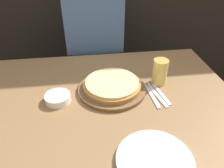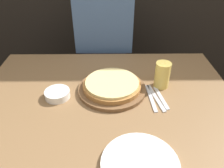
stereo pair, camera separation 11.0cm
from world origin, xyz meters
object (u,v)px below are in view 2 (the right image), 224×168
object	(u,v)px
pizza_on_board	(112,86)
spoon	(161,98)
beer_glass	(162,74)
dinner_plate	(140,164)
fork	(151,98)
diner_person	(104,53)
side_bowl	(57,94)
dinner_knife	(156,98)

from	to	relation	value
pizza_on_board	spoon	world-z (taller)	pizza_on_board
beer_glass	dinner_plate	xyz separation A→B (m)	(-0.17, -0.48, -0.07)
beer_glass	dinner_plate	distance (m)	0.52
pizza_on_board	fork	size ratio (longest dim) A/B	1.62
beer_glass	diner_person	distance (m)	0.63
pizza_on_board	diner_person	xyz separation A→B (m)	(-0.05, 0.57, -0.09)
beer_glass	side_bowl	distance (m)	0.54
fork	dinner_plate	bearing A→B (deg)	-104.60
diner_person	beer_glass	bearing A→B (deg)	-59.58
dinner_plate	dinner_knife	size ratio (longest dim) A/B	1.30
spoon	pizza_on_board	bearing A→B (deg)	164.43
dinner_knife	spoon	bearing A→B (deg)	0.00
diner_person	spoon	bearing A→B (deg)	-65.21
spoon	side_bowl	bearing A→B (deg)	178.26
dinner_plate	spoon	xyz separation A→B (m)	(0.15, 0.38, -0.01)
dinner_knife	diner_person	size ratio (longest dim) A/B	0.16
beer_glass	fork	size ratio (longest dim) A/B	0.64
fork	dinner_knife	distance (m)	0.03
side_bowl	diner_person	size ratio (longest dim) A/B	0.09
beer_glass	fork	bearing A→B (deg)	-123.17
dinner_knife	spoon	world-z (taller)	same
beer_glass	spoon	size ratio (longest dim) A/B	0.76
pizza_on_board	fork	distance (m)	0.20
spoon	diner_person	bearing A→B (deg)	114.79
dinner_plate	side_bowl	size ratio (longest dim) A/B	2.24
beer_glass	spoon	bearing A→B (deg)	-99.87
pizza_on_board	fork	xyz separation A→B (m)	(0.19, -0.07, -0.02)
dinner_plate	dinner_knife	xyz separation A→B (m)	(0.12, 0.38, -0.01)
dinner_plate	spoon	size ratio (longest dim) A/B	1.52
beer_glass	dinner_knife	size ratio (longest dim) A/B	0.65
pizza_on_board	fork	world-z (taller)	pizza_on_board
side_bowl	fork	bearing A→B (deg)	-1.93
fork	spoon	world-z (taller)	same
beer_glass	fork	xyz separation A→B (m)	(-0.07, -0.10, -0.07)
fork	diner_person	world-z (taller)	diner_person
side_bowl	spoon	xyz separation A→B (m)	(0.51, -0.02, -0.02)
side_bowl	spoon	world-z (taller)	side_bowl
pizza_on_board	beer_glass	bearing A→B (deg)	8.13
dinner_plate	dinner_knife	world-z (taller)	dinner_plate
beer_glass	dinner_knife	distance (m)	0.13
fork	spoon	size ratio (longest dim) A/B	1.18
dinner_plate	side_bowl	world-z (taller)	side_bowl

